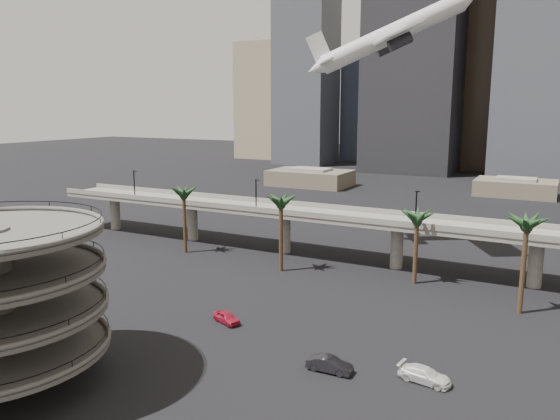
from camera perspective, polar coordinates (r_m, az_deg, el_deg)
The scene contains 9 objects.
ground at distance 58.02m, azimuth -15.98°, elevation -18.31°, with size 700.00×700.00×0.00m, color black.
overpass at distance 99.89m, azimuth 6.11°, elevation -1.13°, with size 130.00×9.30×14.70m.
palm_trees at distance 88.14m, azimuth 11.25°, elevation -0.24°, with size 76.40×18.40×14.00m.
low_buildings at distance 182.23m, azimuth 18.46°, elevation 2.33°, with size 135.00×27.50×6.80m.
skyline at distance 254.75m, azimuth 23.96°, elevation 14.85°, with size 269.00×86.00×136.52m.
airborne_jet at distance 110.58m, azimuth 11.55°, elevation 17.48°, with size 30.82×29.57×17.44m.
car_a at distance 72.83m, azimuth -5.61°, elevation -11.10°, with size 1.77×4.40×1.50m, color #B41934.
car_b at distance 60.51m, azimuth 5.20°, elevation -15.77°, with size 1.72×4.94×1.63m, color black.
car_c at distance 60.15m, azimuth 14.88°, elevation -16.31°, with size 2.21×5.43×1.58m, color white.
Camera 1 is at (36.20, -35.83, 27.79)m, focal length 35.00 mm.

